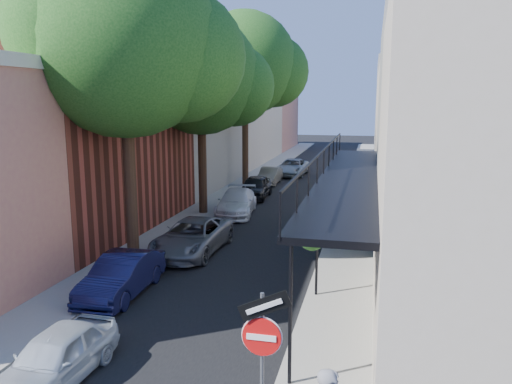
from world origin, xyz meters
The scene contains 16 objects.
road_surface centered at (0.00, 30.00, 0.01)m, with size 6.00×64.00×0.01m, color black.
sidewalk_left centered at (-4.00, 30.00, 0.06)m, with size 2.00×64.00×0.12m, color gray.
sidewalk_right centered at (4.00, 30.00, 0.06)m, with size 2.00×64.00×0.12m, color gray.
buildings_left centered at (-9.30, 28.76, 4.94)m, with size 10.10×59.10×12.00m.
buildings_right centered at (8.99, 29.49, 4.42)m, with size 9.80×55.00×10.00m.
sign_post centered at (3.16, 0.97, 2.04)m, with size 0.89×0.17×2.99m.
oak_near centered at (-3.37, 10.26, 7.88)m, with size 7.48×6.80×11.42m.
oak_mid centered at (-3.42, 18.23, 7.06)m, with size 6.60×6.00×10.20m.
oak_far centered at (-3.35, 27.27, 8.26)m, with size 7.70×7.00×11.90m.
parked_car_a centered at (-1.61, 2.07, 0.58)m, with size 1.38×3.42×1.17m, color silver.
parked_car_b centered at (-2.60, 6.87, 0.64)m, with size 1.35×3.88×1.28m, color #121339.
parked_car_c centered at (-2.00, 11.48, 0.66)m, with size 2.19×4.74×1.32m, color slate.
parked_car_d centered at (-2.08, 18.40, 0.65)m, with size 1.83×4.50×1.31m, color white.
parked_car_e centered at (-2.14, 22.96, 0.69)m, with size 1.62×4.03×1.37m, color black.
parked_car_f centered at (-2.32, 28.30, 0.61)m, with size 1.28×3.67×1.21m, color gray.
parked_car_g centered at (-1.40, 32.79, 0.66)m, with size 2.17×4.72×1.31m, color gray.
Camera 1 is at (4.80, -6.50, 6.00)m, focal length 35.00 mm.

